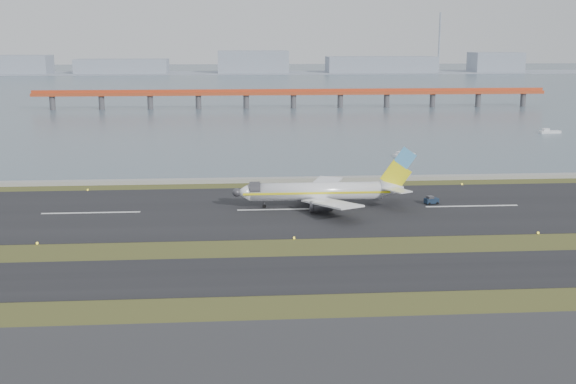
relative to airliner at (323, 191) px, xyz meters
name	(u,v)px	position (x,y,z in m)	size (l,w,h in m)	color
ground	(298,251)	(-8.23, -31.74, -3.46)	(1000.00, 1000.00, 0.00)	#344819
taxiway_strip	(305,274)	(-8.23, -43.74, -3.41)	(1000.00, 18.00, 0.10)	black
runway_strip	(285,210)	(-8.23, -1.74, -3.41)	(1000.00, 45.00, 0.10)	black
seawall	(277,180)	(-8.23, 28.26, -2.96)	(1000.00, 2.50, 1.00)	#989893
bay_water	(246,83)	(-8.23, 428.26, -3.46)	(1400.00, 800.00, 1.30)	#495C69
red_pier	(293,94)	(11.77, 218.26, 3.82)	(260.00, 5.00, 10.20)	#BA4320
far_shoreline	(257,67)	(5.40, 588.26, 2.61)	(1400.00, 80.00, 60.50)	#8C95A5
airliner	(323,191)	(0.00, 0.00, 0.00)	(38.52, 32.89, 12.80)	white
pushback_tug	(431,200)	(23.64, 0.91, -2.56)	(3.22, 2.37, 1.85)	#132135
workboat_near	(403,155)	(32.41, 64.29, -2.92)	(7.27, 4.83, 1.70)	white
workboat_far	(549,132)	(99.53, 113.08, -2.84)	(8.23, 3.38, 1.94)	white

